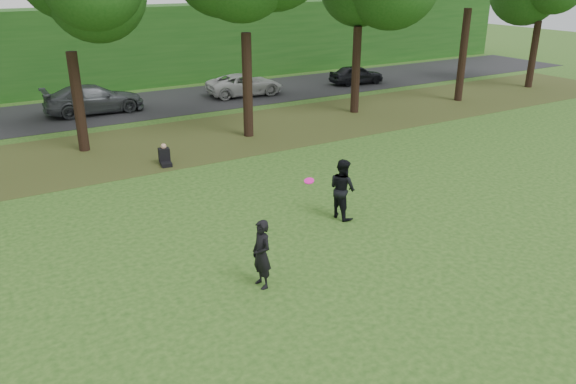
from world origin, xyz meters
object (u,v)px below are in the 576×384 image
object	(u,v)px
player_left	(262,254)
frisbee	(309,181)
player_right	(342,189)
seated_person	(165,157)

from	to	relation	value
player_left	frisbee	size ratio (longest dim) A/B	4.81
player_right	frisbee	distance (m)	2.42
player_left	frisbee	bearing A→B (deg)	117.43
player_left	seated_person	bearing A→B (deg)	171.07
frisbee	seated_person	size ratio (longest dim) A/B	0.43
seated_person	player_right	bearing A→B (deg)	-59.77
frisbee	player_left	bearing A→B (deg)	-149.88
player_right	frisbee	world-z (taller)	frisbee
player_left	seated_person	xyz separation A→B (m)	(1.09, 10.00, -0.55)
player_right	frisbee	xyz separation A→B (m)	(-1.93, -1.09, 0.98)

